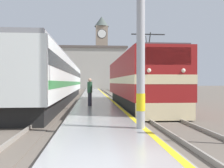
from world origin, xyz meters
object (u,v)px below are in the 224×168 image
object	(u,v)px
passenger_train	(59,80)
person_on_platform	(90,91)
locomotive_train	(137,81)
catenary_mast	(142,17)
clock_tower	(102,50)

from	to	relation	value
passenger_train	person_on_platform	bearing A→B (deg)	-69.72
person_on_platform	locomotive_train	bearing A→B (deg)	22.81
passenger_train	catenary_mast	bearing A→B (deg)	-74.11
locomotive_train	catenary_mast	size ratio (longest dim) A/B	1.94
passenger_train	locomotive_train	bearing A→B (deg)	-45.94
locomotive_train	person_on_platform	distance (m)	3.83
person_on_platform	clock_tower	distance (m)	64.90
passenger_train	clock_tower	world-z (taller)	clock_tower
catenary_mast	person_on_platform	distance (m)	9.44
locomotive_train	catenary_mast	world-z (taller)	catenary_mast
locomotive_train	person_on_platform	world-z (taller)	locomotive_train
catenary_mast	passenger_train	bearing A→B (deg)	105.89
locomotive_train	passenger_train	world-z (taller)	locomotive_train
passenger_train	catenary_mast	size ratio (longest dim) A/B	4.07
locomotive_train	passenger_train	size ratio (longest dim) A/B	0.48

